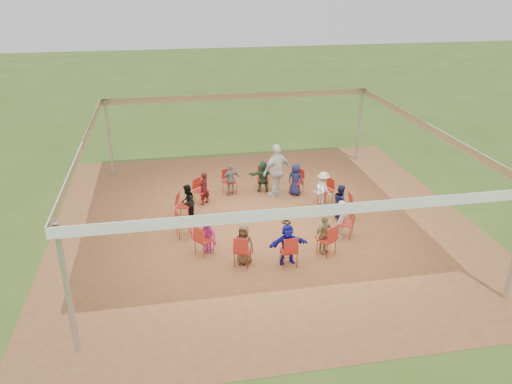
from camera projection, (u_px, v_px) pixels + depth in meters
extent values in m
plane|color=#38551A|center=(264.00, 223.00, 15.84)|extent=(80.00, 80.00, 0.00)
plane|color=brown|center=(264.00, 222.00, 15.84)|extent=(13.00, 13.00, 0.00)
cylinder|color=#B2B2B7|center=(68.00, 290.00, 9.90)|extent=(0.12, 0.12, 3.00)
cylinder|color=#B2B2B7|center=(109.00, 139.00, 18.90)|extent=(0.12, 0.12, 3.00)
cylinder|color=#B2B2B7|center=(359.00, 125.00, 20.56)|extent=(0.12, 0.12, 3.00)
plane|color=silver|center=(265.00, 132.00, 14.63)|extent=(10.30, 10.30, 0.00)
cube|color=white|center=(315.00, 211.00, 10.04)|extent=(10.30, 0.03, 0.24)
cube|color=white|center=(238.00, 96.00, 19.31)|extent=(10.30, 0.03, 0.24)
cube|color=white|center=(83.00, 146.00, 13.82)|extent=(0.03, 10.30, 0.24)
cube|color=white|center=(427.00, 127.00, 15.53)|extent=(0.03, 10.30, 0.24)
imported|color=beige|center=(323.00, 188.00, 16.88)|extent=(0.65, 0.84, 1.16)
imported|color=#191B45|center=(296.00, 179.00, 17.60)|extent=(0.64, 0.60, 1.16)
imported|color=#244831|center=(263.00, 176.00, 17.85)|extent=(1.13, 0.59, 1.16)
imported|color=slate|center=(231.00, 180.00, 17.60)|extent=(0.75, 0.53, 1.16)
imported|color=#3D0D11|center=(204.00, 188.00, 16.88)|extent=(0.50, 0.50, 1.16)
imported|color=black|center=(187.00, 202.00, 15.87)|extent=(0.48, 0.63, 1.16)
imported|color=#9C2479|center=(207.00, 234.00, 13.92)|extent=(0.75, 0.82, 1.16)
imported|color=brown|center=(244.00, 244.00, 13.42)|extent=(0.65, 0.52, 1.16)
imported|color=#141594|center=(287.00, 244.00, 13.42)|extent=(1.10, 0.47, 1.16)
imported|color=tan|center=(324.00, 234.00, 13.92)|extent=(0.76, 0.65, 1.16)
imported|color=beige|center=(342.00, 219.00, 14.81)|extent=(0.46, 0.51, 1.16)
imported|color=#191B45|center=(341.00, 202.00, 15.88)|extent=(0.36, 0.58, 1.16)
imported|color=silver|center=(277.00, 171.00, 17.30)|extent=(1.27, 1.01, 1.93)
torus|color=black|center=(286.00, 222.00, 15.83)|extent=(0.34, 0.34, 0.03)
torus|color=black|center=(287.00, 223.00, 15.80)|extent=(0.27, 0.27, 0.03)
cube|color=#B7B7BC|center=(318.00, 192.00, 16.81)|extent=(0.35, 0.40, 0.02)
cube|color=#B7B7BC|center=(321.00, 188.00, 16.82)|extent=(0.20, 0.34, 0.22)
cube|color=#CCE0FF|center=(321.00, 188.00, 16.81)|extent=(0.17, 0.29, 0.18)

